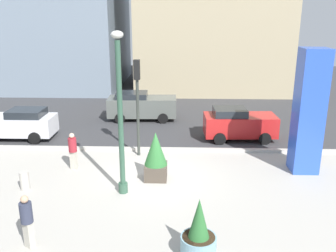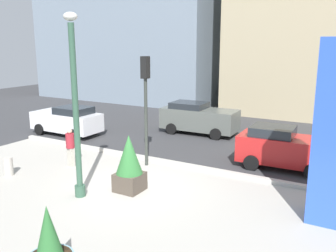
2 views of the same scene
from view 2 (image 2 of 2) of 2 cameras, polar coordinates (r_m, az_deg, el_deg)
name	(u,v)px [view 2 (image 2 of 2)]	position (r m, az deg, el deg)	size (l,w,h in m)	color
ground_plane	(181,159)	(16.87, 2.07, -5.15)	(60.00, 60.00, 0.00)	#38383A
plaza_pavement	(93,210)	(12.25, -11.51, -12.59)	(18.00, 10.00, 0.02)	#ADA89E
curb_strip	(172,163)	(16.11, 0.60, -5.72)	(18.00, 0.24, 0.16)	#B7B2A8
lamp_post	(76,112)	(12.48, -14.07, 2.18)	(0.44, 0.44, 6.13)	#335642
art_pillar_blue	(336,134)	(11.48, 24.47, -1.08)	(1.11, 1.11, 5.35)	blue
potted_plant_near_right	(129,163)	(13.14, -6.02, -5.73)	(0.95, 0.95, 2.06)	#4C4238
concrete_bollard	(8,166)	(16.08, -23.45, -5.75)	(0.36, 0.36, 0.75)	#B2ADA3
traffic_light_corner	(146,93)	(15.36, -3.47, 5.05)	(0.28, 0.42, 4.65)	#333833
car_curb_east	(198,118)	(21.40, 4.71, 1.25)	(4.43, 2.10, 1.80)	#565B56
car_intersection	(284,148)	(16.19, 17.52, -3.25)	(3.93, 2.06, 1.76)	red
car_far_lane	(67,120)	(21.87, -15.29, 0.87)	(4.12, 1.95, 1.66)	silver
pedestrian_by_curb	(70,145)	(16.18, -14.86, -2.91)	(0.42, 0.42, 1.68)	#B2AD9E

